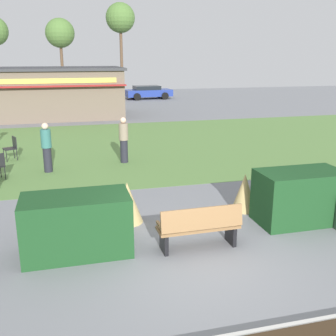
% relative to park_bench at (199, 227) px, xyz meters
% --- Properties ---
extents(ground_plane, '(80.00, 80.00, 0.00)m').
position_rel_park_bench_xyz_m(ground_plane, '(-0.18, -0.51, -0.48)').
color(ground_plane, slate).
extents(lawn_patch, '(36.00, 12.00, 0.01)m').
position_rel_park_bench_xyz_m(lawn_patch, '(-0.18, 10.05, -0.48)').
color(lawn_patch, '#5B8442').
rests_on(lawn_patch, ground_plane).
extents(park_bench, '(1.71, 0.55, 0.95)m').
position_rel_park_bench_xyz_m(park_bench, '(0.00, 0.00, 0.00)').
color(park_bench, olive).
rests_on(park_bench, ground_plane).
extents(hedge_left, '(2.10, 1.10, 1.20)m').
position_rel_park_bench_xyz_m(hedge_left, '(-2.41, 0.46, 0.12)').
color(hedge_left, '#19421E').
rests_on(hedge_left, ground_plane).
extents(hedge_right, '(2.02, 1.10, 1.25)m').
position_rel_park_bench_xyz_m(hedge_right, '(2.75, 0.74, 0.14)').
color(hedge_right, '#19421E').
rests_on(hedge_right, ground_plane).
extents(ornamental_grass_behind_left, '(0.72, 0.72, 0.99)m').
position_rel_park_bench_xyz_m(ornamental_grass_behind_left, '(-1.20, 1.73, 0.01)').
color(ornamental_grass_behind_left, tan).
rests_on(ornamental_grass_behind_left, ground_plane).
extents(ornamental_grass_behind_right, '(0.63, 0.63, 0.97)m').
position_rel_park_bench_xyz_m(ornamental_grass_behind_right, '(1.81, 1.74, 0.00)').
color(ornamental_grass_behind_right, tan).
rests_on(ornamental_grass_behind_right, ground_plane).
extents(ornamental_grass_behind_center, '(0.70, 0.70, 0.96)m').
position_rel_park_bench_xyz_m(ornamental_grass_behind_center, '(-1.86, 1.51, 0.00)').
color(ornamental_grass_behind_center, tan).
rests_on(ornamental_grass_behind_center, ground_plane).
extents(food_kiosk, '(10.31, 5.50, 3.13)m').
position_rel_park_bench_xyz_m(food_kiosk, '(-3.87, 19.81, 1.09)').
color(food_kiosk, '#6B5B4C').
rests_on(food_kiosk, ground_plane).
extents(cafe_chair_east, '(0.57, 0.57, 0.89)m').
position_rel_park_bench_xyz_m(cafe_chair_east, '(-4.51, 8.70, 0.05)').
color(cafe_chair_east, black).
rests_on(cafe_chair_east, ground_plane).
extents(person_strolling, '(0.34, 0.34, 1.69)m').
position_rel_park_bench_xyz_m(person_strolling, '(-3.16, 6.66, 0.38)').
color(person_strolling, '#23232D').
rests_on(person_strolling, ground_plane).
extents(person_standing, '(0.34, 0.34, 1.69)m').
position_rel_park_bench_xyz_m(person_standing, '(-0.46, 7.26, 0.38)').
color(person_standing, '#23232D').
rests_on(person_standing, ground_plane).
extents(parked_car_west_slot, '(4.25, 2.16, 1.20)m').
position_rel_park_bench_xyz_m(parked_car_west_slot, '(-5.53, 29.26, 0.16)').
color(parked_car_west_slot, '#B7BABF').
rests_on(parked_car_west_slot, ground_plane).
extents(parked_car_center_slot, '(4.33, 2.32, 1.20)m').
position_rel_park_bench_xyz_m(parked_car_center_slot, '(-0.23, 29.26, 0.16)').
color(parked_car_center_slot, maroon).
rests_on(parked_car_center_slot, ground_plane).
extents(parked_car_east_slot, '(4.31, 2.26, 1.20)m').
position_rel_park_bench_xyz_m(parked_car_east_slot, '(5.05, 29.26, 0.16)').
color(parked_car_east_slot, navy).
rests_on(parked_car_east_slot, ground_plane).
extents(tree_left_bg, '(2.80, 2.80, 8.73)m').
position_rel_park_bench_xyz_m(tree_left_bg, '(3.30, 33.39, 6.76)').
color(tree_left_bg, brown).
rests_on(tree_left_bg, ground_plane).
extents(tree_right_bg, '(2.80, 2.80, 7.36)m').
position_rel_park_bench_xyz_m(tree_right_bg, '(-2.40, 35.11, 5.42)').
color(tree_right_bg, brown).
rests_on(tree_right_bg, ground_plane).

